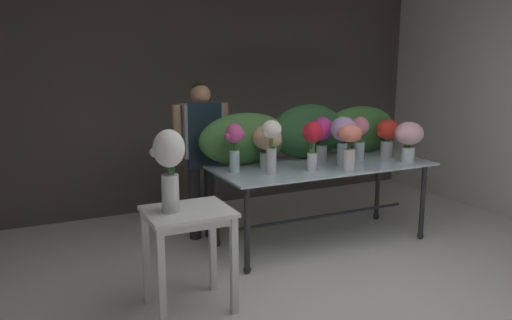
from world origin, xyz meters
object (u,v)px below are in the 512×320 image
Objects in this scene: vase_white_roses_tall at (170,162)px; vase_rosy_carnations at (360,134)px; vase_fuchsia_freesia at (235,143)px; vase_lilac_roses at (343,135)px; vase_blush_snapdragons at (409,137)px; vase_magenta_hydrangea at (322,134)px; vase_ivory_peonies at (271,141)px; vase_crimson_anemones at (313,139)px; side_table_white at (188,226)px; florist at (202,144)px; vase_scarlet_stock at (387,134)px; display_table_glass at (322,175)px; vase_coral_lilies at (350,142)px; vase_peach_tulips at (267,141)px.

vase_rosy_carnations is at bearing 19.69° from vase_white_roses_tall.
vase_fuchsia_freesia is 1.08m from vase_lilac_roses.
vase_blush_snapdragons is 0.90× the size of vase_fuchsia_freesia.
vase_fuchsia_freesia is 1.01× the size of vase_magenta_hydrangea.
vase_ivory_peonies is at bearing -169.90° from vase_rosy_carnations.
vase_crimson_anemones is (0.67, -0.25, 0.02)m from vase_fuchsia_freesia.
vase_white_roses_tall is at bearing 179.15° from side_table_white.
florist is 1.21m from vase_magenta_hydrangea.
vase_fuchsia_freesia reaches higher than vase_magenta_hydrangea.
vase_scarlet_stock is (2.45, 0.78, 0.40)m from side_table_white.
vase_crimson_anemones reaches higher than display_table_glass.
vase_blush_snapdragons is 0.78m from vase_coral_lilies.
vase_coral_lilies is at bearing -135.17° from vase_rosy_carnations.
vase_magenta_hydrangea is (0.63, 0.03, 0.02)m from vase_peach_tulips.
vase_lilac_roses is (0.39, 0.07, 0.01)m from vase_crimson_anemones.
florist reaches higher than vase_blush_snapdragons.
vase_lilac_roses is 0.69m from vase_scarlet_stock.
vase_rosy_carnations is (-0.36, 0.32, 0.01)m from vase_blush_snapdragons.
vase_blush_snapdragons is 0.93× the size of vase_coral_lilies.
vase_lilac_roses is (1.17, -0.76, 0.13)m from florist.
vase_scarlet_stock reaches higher than side_table_white.
vase_lilac_roses is (0.15, -0.11, 0.41)m from display_table_glass.
florist is at bearing 147.49° from display_table_glass.
vase_magenta_hydrangea is at bearing 46.44° from vase_crimson_anemones.
vase_peach_tulips is 1.03× the size of vase_scarlet_stock.
vase_white_roses_tall reaches higher than vase_blush_snapdragons.
vase_rosy_carnations is at bearing -21.61° from florist.
vase_fuchsia_freesia is at bearing 159.73° from vase_crimson_anemones.
vase_fuchsia_freesia reaches higher than vase_peach_tulips.
vase_coral_lilies is at bearing -93.18° from vase_magenta_hydrangea.
vase_lilac_roses reaches higher than vase_crimson_anemones.
vase_rosy_carnations is 2.36m from vase_white_roses_tall.
vase_fuchsia_freesia is at bearing 179.56° from vase_rosy_carnations.
vase_fuchsia_freesia is (-0.91, 0.07, 0.38)m from display_table_glass.
vase_coral_lilies is (0.29, -0.18, -0.02)m from vase_crimson_anemones.
vase_blush_snapdragons is 2.63m from vase_white_roses_tall.
florist is at bearing 131.85° from vase_peach_tulips.
vase_coral_lilies reaches higher than display_table_glass.
vase_ivory_peonies is 0.73m from vase_coral_lilies.
vase_rosy_carnations is 1.02× the size of vase_coral_lilies.
vase_white_roses_tall is at bearing -157.13° from display_table_glass.
florist is at bearing 158.39° from vase_rosy_carnations.
side_table_white is at bearing -148.73° from vase_ivory_peonies.
vase_crimson_anemones is at bearing -167.87° from vase_scarlet_stock.
display_table_glass is at bearing 22.87° from vase_white_roses_tall.
vase_white_roses_tall is (-1.11, -0.60, 0.03)m from vase_ivory_peonies.
vase_rosy_carnations is (0.32, 0.17, -0.04)m from vase_lilac_roses.
side_table_white is 2.28m from vase_rosy_carnations.
vase_crimson_anemones reaches higher than vase_magenta_hydrangea.
vase_ivory_peonies is 1.11× the size of vase_rosy_carnations.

